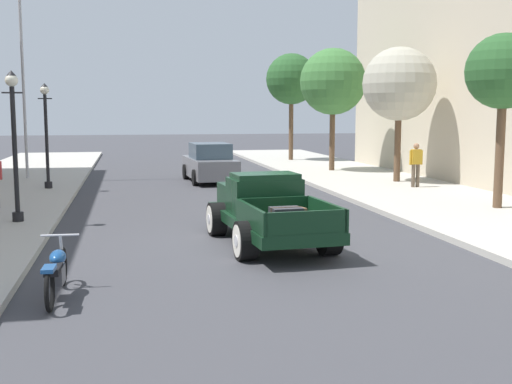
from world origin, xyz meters
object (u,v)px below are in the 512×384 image
car_background_grey (210,164)px  pedestrian_sidewalk_right (416,162)px  street_tree_third (333,82)px  street_tree_nearest (504,73)px  street_tree_second (399,84)px  street_tree_farthest (291,79)px  hotrod_truck_dark_green (266,210)px  street_lamp_near (14,135)px  flagpole (27,44)px  motorcycle_parked (56,271)px  street_lamp_far (46,128)px

car_background_grey → pedestrian_sidewalk_right: size_ratio=2.67×
car_background_grey → street_tree_third: (6.28, 2.64, 3.61)m
street_tree_nearest → street_tree_second: (0.02, 7.28, -0.03)m
street_tree_third → street_tree_farthest: 6.94m
hotrod_truck_dark_green → street_tree_nearest: 8.79m
street_lamp_near → flagpole: 11.82m
car_background_grey → street_tree_farthest: bearing=57.8°
motorcycle_parked → car_background_grey: (4.52, 16.40, 0.33)m
street_lamp_near → pedestrian_sidewalk_right: bearing=20.5°
street_tree_nearest → street_tree_farthest: 19.54m
motorcycle_parked → street_lamp_near: bearing=103.9°
flagpole → street_tree_nearest: 18.77m
street_lamp_far → street_tree_nearest: bearing=-29.3°
street_tree_second → car_background_grey: bearing=160.1°
street_tree_third → street_tree_farthest: street_tree_farthest is taller
street_lamp_near → street_tree_nearest: bearing=-1.2°
pedestrian_sidewalk_right → street_tree_nearest: size_ratio=0.33×
car_background_grey → street_tree_nearest: bearing=-53.7°
pedestrian_sidewalk_right → street_lamp_near: size_ratio=0.43×
hotrod_truck_dark_green → motorcycle_parked: hotrod_truck_dark_green is taller
street_lamp_far → street_tree_farthest: 17.28m
street_lamp_far → motorcycle_parked: bearing=-82.8°
street_lamp_near → street_tree_third: street_tree_third is taller
street_lamp_near → hotrod_truck_dark_green: bearing=-28.1°
car_background_grey → pedestrian_sidewalk_right: (7.19, -4.64, 0.32)m
street_lamp_far → street_tree_third: bearing=21.5°
car_background_grey → street_tree_farthest: street_tree_farthest is taller
motorcycle_parked → street_tree_farthest: bearing=67.9°
street_lamp_near → street_tree_second: bearing=27.3°
pedestrian_sidewalk_right → street_tree_second: bearing=86.4°
motorcycle_parked → street_lamp_far: bearing=97.2°
pedestrian_sidewalk_right → street_tree_nearest: 6.07m
street_lamp_far → street_tree_nearest: (13.60, -7.62, 1.69)m
street_tree_nearest → street_tree_farthest: bearing=93.8°
car_background_grey → street_tree_farthest: size_ratio=0.71×
street_lamp_near → car_background_grey: bearing=57.3°
pedestrian_sidewalk_right → street_tree_nearest: street_tree_nearest is taller
street_lamp_far → street_tree_second: street_tree_second is taller
street_tree_third → street_tree_nearest: bearing=-85.4°
car_background_grey → street_tree_third: street_tree_third is taller
car_background_grey → street_lamp_near: 11.58m
flagpole → car_background_grey: bearing=-12.4°
pedestrian_sidewalk_right → street_tree_second: 3.57m
car_background_grey → pedestrian_sidewalk_right: pedestrian_sidewalk_right is taller
street_lamp_far → flagpole: flagpole is taller
car_background_grey → flagpole: (-7.40, 1.63, 5.00)m
motorcycle_parked → street_tree_third: (10.80, 19.03, 3.93)m
car_background_grey → street_tree_third: bearing=22.8°
motorcycle_parked → street_lamp_far: 14.33m
car_background_grey → street_lamp_near: street_lamp_near is taller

